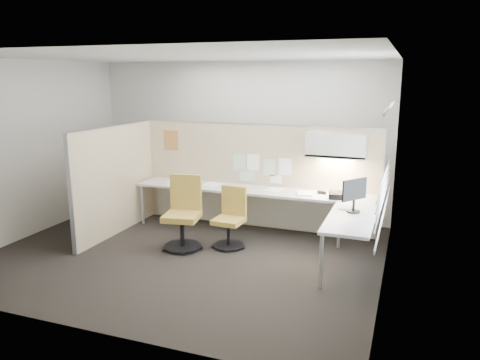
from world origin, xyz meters
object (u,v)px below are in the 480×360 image
at_px(desk, 270,201).
at_px(chair_left, 183,215).
at_px(phone, 335,195).
at_px(chair_right, 230,220).
at_px(monitor, 354,193).

bearing_deg(desk, chair_left, -140.79).
bearing_deg(chair_left, phone, 13.19).
relative_size(chair_left, chair_right, 1.20).
relative_size(desk, phone, 16.73).
distance_m(chair_left, chair_right, 0.71).
height_order(chair_left, phone, chair_left).
bearing_deg(chair_right, desk, 57.49).
xyz_separation_m(chair_left, monitor, (2.46, 0.24, 0.49)).
relative_size(chair_left, monitor, 2.35).
relative_size(desk, monitor, 8.72).
height_order(desk, chair_left, chair_left).
relative_size(monitor, phone, 1.92).
xyz_separation_m(chair_right, monitor, (1.81, -0.04, 0.58)).
bearing_deg(desk, chair_right, -126.25).
relative_size(chair_right, monitor, 1.95).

